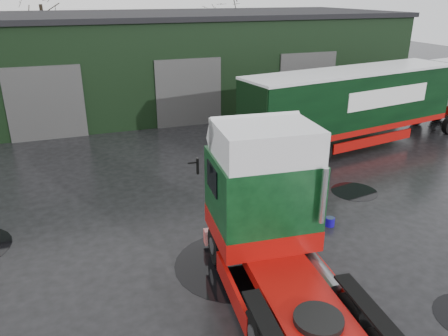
# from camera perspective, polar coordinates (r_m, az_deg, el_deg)

# --- Properties ---
(ground) EXTENTS (100.00, 100.00, 0.00)m
(ground) POSITION_cam_1_polar(r_m,az_deg,el_deg) (14.23, 3.13, -10.30)
(ground) COLOR black
(warehouse) EXTENTS (32.40, 12.40, 6.30)m
(warehouse) POSITION_cam_1_polar(r_m,az_deg,el_deg) (32.07, -7.66, 13.89)
(warehouse) COLOR black
(warehouse) RESTS_ON ground
(hero_tractor) EXTENTS (3.65, 7.41, 4.46)m
(hero_tractor) POSITION_cam_1_polar(r_m,az_deg,el_deg) (10.69, 8.57, -8.42)
(hero_tractor) COLOR black
(hero_tractor) RESTS_ON ground
(lorry_right) EXTENTS (15.79, 5.27, 4.09)m
(lorry_right) POSITION_cam_1_polar(r_m,az_deg,el_deg) (23.22, 16.15, 7.32)
(lorry_right) COLOR silver
(lorry_right) RESTS_ON ground
(wash_bucket) EXTENTS (0.34, 0.34, 0.31)m
(wash_bucket) POSITION_cam_1_polar(r_m,az_deg,el_deg) (15.77, 13.66, -6.84)
(wash_bucket) COLOR #14079D
(wash_bucket) RESTS_ON ground
(tree_back_a) EXTENTS (4.40, 4.40, 9.50)m
(tree_back_a) POSITION_cam_1_polar(r_m,az_deg,el_deg) (41.15, -22.46, 16.50)
(tree_back_a) COLOR black
(tree_back_a) RESTS_ON ground
(tree_back_b) EXTENTS (4.40, 4.40, 7.50)m
(tree_back_b) POSITION_cam_1_polar(r_m,az_deg,el_deg) (43.79, -0.03, 17.00)
(tree_back_b) COLOR black
(tree_back_b) RESTS_ON ground
(puddle_0) EXTENTS (3.63, 3.63, 0.01)m
(puddle_0) POSITION_cam_1_polar(r_m,az_deg,el_deg) (13.43, 1.42, -12.43)
(puddle_0) COLOR black
(puddle_0) RESTS_ON ground
(puddle_1) EXTENTS (1.88, 1.88, 0.01)m
(puddle_1) POSITION_cam_1_polar(r_m,az_deg,el_deg) (18.68, 16.64, -2.96)
(puddle_1) COLOR black
(puddle_1) RESTS_ON ground
(puddle_4) EXTENTS (2.74, 2.74, 0.01)m
(puddle_4) POSITION_cam_1_polar(r_m,az_deg,el_deg) (18.41, 3.46, -2.39)
(puddle_4) COLOR black
(puddle_4) RESTS_ON ground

